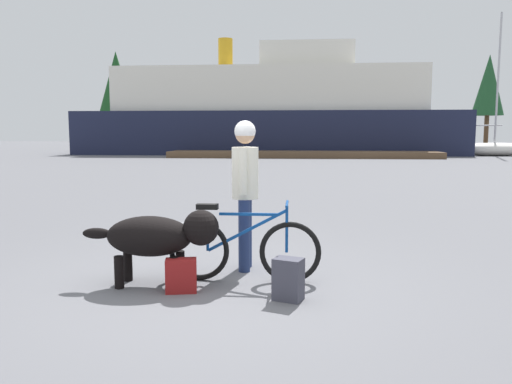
{
  "coord_description": "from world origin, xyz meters",
  "views": [
    {
      "loc": [
        0.94,
        -5.21,
        1.67
      ],
      "look_at": [
        0.33,
        1.81,
        0.83
      ],
      "focal_mm": 35.63,
      "sensor_mm": 36.0,
      "label": 1
    }
  ],
  "objects_px": {
    "handbag_pannier": "(181,276)",
    "bicycle": "(243,248)",
    "person_cyclist": "(245,180)",
    "sailboat_moored": "(494,148)",
    "dog": "(159,236)",
    "backpack": "(288,279)",
    "ferry_boat": "(271,113)"
  },
  "relations": [
    {
      "from": "dog",
      "to": "handbag_pannier",
      "type": "height_order",
      "value": "dog"
    },
    {
      "from": "bicycle",
      "to": "backpack",
      "type": "distance_m",
      "value": 0.81
    },
    {
      "from": "handbag_pannier",
      "to": "bicycle",
      "type": "bearing_deg",
      "value": 36.11
    },
    {
      "from": "backpack",
      "to": "ferry_boat",
      "type": "distance_m",
      "value": 34.78
    },
    {
      "from": "backpack",
      "to": "dog",
      "type": "bearing_deg",
      "value": 165.55
    },
    {
      "from": "backpack",
      "to": "handbag_pannier",
      "type": "height_order",
      "value": "backpack"
    },
    {
      "from": "backpack",
      "to": "sailboat_moored",
      "type": "height_order",
      "value": "sailboat_moored"
    },
    {
      "from": "bicycle",
      "to": "handbag_pannier",
      "type": "bearing_deg",
      "value": -143.89
    },
    {
      "from": "dog",
      "to": "bicycle",
      "type": "bearing_deg",
      "value": 14.51
    },
    {
      "from": "person_cyclist",
      "to": "sailboat_moored",
      "type": "bearing_deg",
      "value": 65.29
    },
    {
      "from": "sailboat_moored",
      "to": "bicycle",
      "type": "bearing_deg",
      "value": -114.3
    },
    {
      "from": "person_cyclist",
      "to": "sailboat_moored",
      "type": "xyz_separation_m",
      "value": [
        14.07,
        30.57,
        -0.56
      ]
    },
    {
      "from": "handbag_pannier",
      "to": "ferry_boat",
      "type": "distance_m",
      "value": 34.57
    },
    {
      "from": "dog",
      "to": "sailboat_moored",
      "type": "relative_size",
      "value": 0.16
    },
    {
      "from": "bicycle",
      "to": "ferry_boat",
      "type": "xyz_separation_m",
      "value": [
        -1.67,
        34.0,
        2.69
      ]
    },
    {
      "from": "person_cyclist",
      "to": "backpack",
      "type": "distance_m",
      "value": 1.52
    },
    {
      "from": "ferry_boat",
      "to": "bicycle",
      "type": "bearing_deg",
      "value": -87.19
    },
    {
      "from": "ferry_boat",
      "to": "sailboat_moored",
      "type": "xyz_separation_m",
      "value": [
        15.7,
        -2.91,
        -2.52
      ]
    },
    {
      "from": "bicycle",
      "to": "backpack",
      "type": "height_order",
      "value": "bicycle"
    },
    {
      "from": "backpack",
      "to": "ferry_boat",
      "type": "xyz_separation_m",
      "value": [
        -2.19,
        34.59,
        2.85
      ]
    },
    {
      "from": "backpack",
      "to": "handbag_pannier",
      "type": "distance_m",
      "value": 1.13
    },
    {
      "from": "person_cyclist",
      "to": "handbag_pannier",
      "type": "relative_size",
      "value": 5.12
    },
    {
      "from": "handbag_pannier",
      "to": "sailboat_moored",
      "type": "relative_size",
      "value": 0.04
    },
    {
      "from": "backpack",
      "to": "sailboat_moored",
      "type": "relative_size",
      "value": 0.04
    },
    {
      "from": "bicycle",
      "to": "dog",
      "type": "bearing_deg",
      "value": -165.49
    },
    {
      "from": "person_cyclist",
      "to": "ferry_boat",
      "type": "relative_size",
      "value": 0.06
    },
    {
      "from": "dog",
      "to": "sailboat_moored",
      "type": "xyz_separation_m",
      "value": [
        14.93,
        31.31,
        -0.01
      ]
    },
    {
      "from": "bicycle",
      "to": "person_cyclist",
      "type": "distance_m",
      "value": 0.89
    },
    {
      "from": "sailboat_moored",
      "to": "dog",
      "type": "bearing_deg",
      "value": -115.49
    },
    {
      "from": "person_cyclist",
      "to": "ferry_boat",
      "type": "height_order",
      "value": "ferry_boat"
    },
    {
      "from": "person_cyclist",
      "to": "ferry_boat",
      "type": "bearing_deg",
      "value": 92.8
    },
    {
      "from": "person_cyclist",
      "to": "backpack",
      "type": "xyz_separation_m",
      "value": [
        0.55,
        -1.1,
        -0.89
      ]
    }
  ]
}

